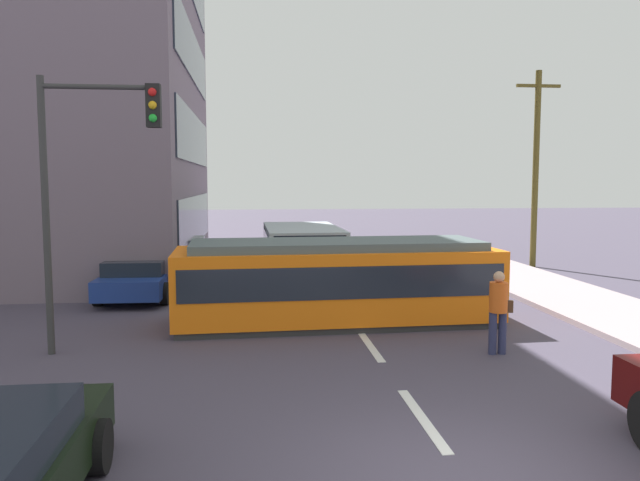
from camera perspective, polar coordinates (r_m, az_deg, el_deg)
ground_plane at (r=16.93m, az=2.09°, el=-6.22°), size 120.00×120.00×0.00m
lane_stripe_1 at (r=9.39m, az=9.50°, el=-16.01°), size 0.16×2.40×0.01m
lane_stripe_2 at (r=13.09m, az=4.68°, el=-9.71°), size 0.16×2.40×0.01m
lane_stripe_3 at (r=21.01m, az=0.42°, el=-3.90°), size 0.16×2.40×0.01m
lane_stripe_4 at (r=26.92m, az=-1.07°, el=-1.83°), size 0.16×2.40×0.01m
streetcar_tram at (r=14.92m, az=1.54°, el=-3.73°), size 7.81×2.82×2.02m
city_bus at (r=21.46m, az=-1.67°, el=-0.84°), size 2.61×5.38×1.87m
pedestrian_crossing at (r=12.75m, az=16.26°, el=-5.99°), size 0.51×0.36×1.67m
parked_sedan_mid at (r=19.06m, az=-16.34°, el=-3.21°), size 2.12×4.42×1.19m
parked_sedan_far at (r=25.25m, az=-12.61°, el=-1.03°), size 2.06×4.33×1.19m
traffic_light_mast at (r=12.91m, az=-20.69°, el=6.62°), size 2.33×0.33×5.47m
utility_pole_mid at (r=26.12m, az=19.42°, el=6.60°), size 1.80×0.24×7.80m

